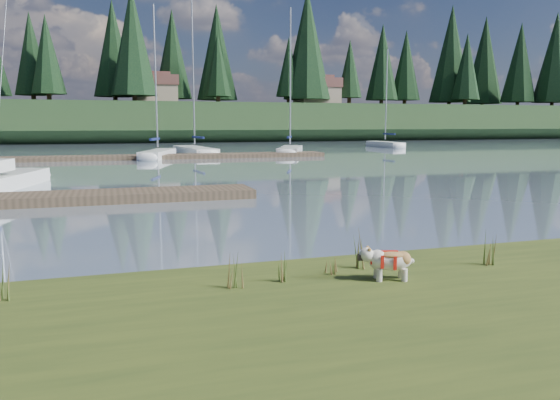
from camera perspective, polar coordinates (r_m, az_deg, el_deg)
name	(u,v)px	position (r m, az deg, el deg)	size (l,w,h in m)	color
ground	(119,160)	(39.79, -16.46, 4.07)	(200.00, 200.00, 0.00)	#8193A7
ridge	(112,123)	(82.70, -17.17, 7.69)	(200.00, 20.00, 5.00)	#1D3319
bulldog	(389,260)	(7.90, 11.33, -6.12)	(0.79, 0.45, 0.47)	silver
dock_near	(1,200)	(19.13, -27.15, -0.04)	(16.00, 2.00, 0.30)	#4C3D2C
dock_far	(148,157)	(39.87, -13.58, 4.40)	(26.00, 2.20, 0.30)	#4C3D2C
sailboat_bg_2	(160,153)	(41.57, -12.45, 4.82)	(3.55, 7.33, 10.95)	white
sailboat_bg_3	(192,150)	(46.39, -9.15, 5.22)	(2.75, 9.27, 13.29)	white
sailboat_bg_4	(291,149)	(46.16, 1.14, 5.31)	(4.64, 8.01, 11.84)	white
sailboat_bg_5	(382,144)	(59.48, 10.64, 5.79)	(1.50, 7.09, 10.21)	white
weed_0	(235,273)	(7.42, -4.77, -7.60)	(0.17, 0.14, 0.49)	#475B23
weed_1	(283,268)	(7.69, 0.26, -7.15)	(0.17, 0.14, 0.45)	#475B23
weed_2	(357,249)	(8.46, 8.05, -5.11)	(0.17, 0.14, 0.69)	#475B23
weed_3	(6,283)	(7.74, -26.68, -7.80)	(0.17, 0.14, 0.49)	#475B23
weed_4	(333,263)	(8.13, 5.57, -6.55)	(0.17, 0.14, 0.38)	#475B23
weed_5	(488,250)	(9.13, 20.90, -4.94)	(0.17, 0.14, 0.56)	#475B23
mud_lip	(166,289)	(8.51, -11.82, -9.11)	(60.00, 0.50, 0.14)	#33281C
conifer_3	(31,54)	(82.73, -24.58, 13.74)	(4.84, 4.84, 12.25)	#382619
conifer_4	(133,41)	(76.52, -15.13, 15.73)	(6.16, 6.16, 15.10)	#382619
conifer_5	(218,65)	(81.66, -6.51, 13.85)	(3.96, 3.96, 10.35)	#382619
conifer_6	(307,44)	(83.63, 2.85, 15.93)	(7.04, 7.04, 17.00)	#382619
conifer_7	(382,62)	(91.83, 10.64, 13.97)	(5.28, 5.28, 13.20)	#382619
conifer_8	(466,67)	(95.24, 18.90, 13.05)	(4.62, 4.62, 11.77)	#382619
conifer_9	(520,63)	(105.76, 23.78, 13.01)	(5.94, 5.94, 14.62)	#382619
house_1	(154,89)	(81.12, -12.98, 11.24)	(6.30, 5.30, 4.65)	gray
house_2	(317,91)	(84.63, 3.88, 11.29)	(6.30, 5.30, 4.65)	gray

